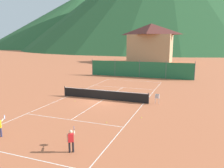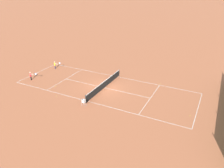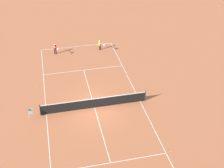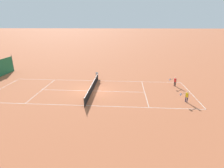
# 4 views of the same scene
# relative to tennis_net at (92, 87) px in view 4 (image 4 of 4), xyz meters

# --- Properties ---
(ground_plane) EXTENTS (600.00, 600.00, 0.00)m
(ground_plane) POSITION_rel_tennis_net_xyz_m (0.00, 0.00, -0.50)
(ground_plane) COLOR #B7603D
(court_line_markings) EXTENTS (8.25, 23.85, 0.01)m
(court_line_markings) POSITION_rel_tennis_net_xyz_m (0.00, 0.00, -0.50)
(court_line_markings) COLOR white
(court_line_markings) RESTS_ON ground
(tennis_net) EXTENTS (9.18, 0.08, 1.06)m
(tennis_net) POSITION_rel_tennis_net_xyz_m (0.00, 0.00, 0.00)
(tennis_net) COLOR #2D2D2D
(tennis_net) RESTS_ON ground
(player_near_baseline) EXTENTS (0.52, 1.04, 1.23)m
(player_near_baseline) POSITION_rel_tennis_net_xyz_m (2.55, -10.60, 0.22)
(player_near_baseline) COLOR black
(player_near_baseline) RESTS_ON ground
(player_near_service) EXTENTS (0.56, 1.02, 1.23)m
(player_near_service) POSITION_rel_tennis_net_xyz_m (-2.52, -10.46, 0.22)
(player_near_service) COLOR #23284C
(player_near_service) RESTS_ON ground
(tennis_ball_near_corner) EXTENTS (0.07, 0.07, 0.07)m
(tennis_ball_near_corner) POSITION_rel_tennis_net_xyz_m (2.71, -6.07, -0.47)
(tennis_ball_near_corner) COLOR #CCE033
(tennis_ball_near_corner) RESTS_ON ground
(tennis_ball_by_net_left) EXTENTS (0.07, 0.07, 0.07)m
(tennis_ball_by_net_left) POSITION_rel_tennis_net_xyz_m (-2.38, -1.65, -0.47)
(tennis_ball_by_net_left) COLOR #CCE033
(tennis_ball_by_net_left) RESTS_ON ground
(tennis_ball_far_corner) EXTENTS (0.07, 0.07, 0.07)m
(tennis_ball_far_corner) POSITION_rel_tennis_net_xyz_m (-4.49, 6.36, -0.47)
(tennis_ball_far_corner) COLOR #CCE033
(tennis_ball_far_corner) RESTS_ON ground
(tennis_ball_mid_court) EXTENTS (0.07, 0.07, 0.07)m
(tennis_ball_mid_court) POSITION_rel_tennis_net_xyz_m (1.84, 11.35, -0.47)
(tennis_ball_mid_court) COLOR #CCE033
(tennis_ball_mid_court) RESTS_ON ground
(tennis_ball_alley_left) EXTENTS (0.07, 0.07, 0.07)m
(tennis_ball_alley_left) POSITION_rel_tennis_net_xyz_m (4.80, -4.14, -0.47)
(tennis_ball_alley_left) COLOR #CCE033
(tennis_ball_alley_left) RESTS_ON ground
(ball_hopper) EXTENTS (0.36, 0.36, 0.89)m
(ball_hopper) POSITION_rel_tennis_net_xyz_m (5.30, 0.26, 0.16)
(ball_hopper) COLOR #B7B7BC
(ball_hopper) RESTS_ON ground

